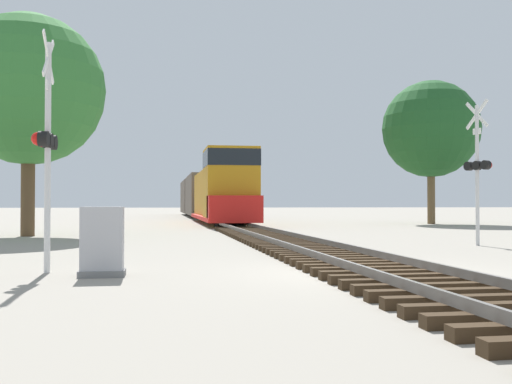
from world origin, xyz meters
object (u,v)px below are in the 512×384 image
object	(u,v)px
freight_train	(205,196)
tree_far_right	(29,90)
tree_mid_background	(431,129)
relay_cabinet	(102,242)
crossing_signal_far	(478,167)
crossing_signal_near	(46,143)

from	to	relation	value
freight_train	tree_far_right	bearing A→B (deg)	-108.56
tree_mid_background	relay_cabinet	bearing A→B (deg)	-126.04
relay_cabinet	tree_mid_background	bearing A→B (deg)	53.96
relay_cabinet	tree_far_right	distance (m)	16.30
crossing_signal_far	tree_far_right	bearing A→B (deg)	43.90
freight_train	tree_mid_background	xyz separation A→B (m)	(13.95, -16.88, 4.31)
tree_far_right	tree_mid_background	xyz separation A→B (m)	(23.50, 11.57, 0.24)
crossing_signal_near	tree_far_right	bearing A→B (deg)	-164.24
crossing_signal_near	tree_far_right	distance (m)	14.77
freight_train	relay_cabinet	world-z (taller)	freight_train
crossing_signal_far	relay_cabinet	size ratio (longest dim) A/B	3.63
crossing_signal_far	relay_cabinet	bearing A→B (deg)	101.47
freight_train	relay_cabinet	distance (m)	43.48
relay_cabinet	crossing_signal_near	bearing A→B (deg)	147.36
crossing_signal_near	crossing_signal_far	distance (m)	13.71
freight_train	crossing_signal_far	world-z (taller)	crossing_signal_far
crossing_signal_near	tree_mid_background	xyz separation A→B (m)	(20.27, 25.53, 3.82)
crossing_signal_near	crossing_signal_far	bearing A→B (deg)	117.56
crossing_signal_far	tree_far_right	distance (m)	18.05
tree_far_right	crossing_signal_far	bearing A→B (deg)	-27.64
crossing_signal_near	crossing_signal_far	xyz separation A→B (m)	(12.44, 5.76, 0.00)
freight_train	relay_cabinet	bearing A→B (deg)	-96.83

